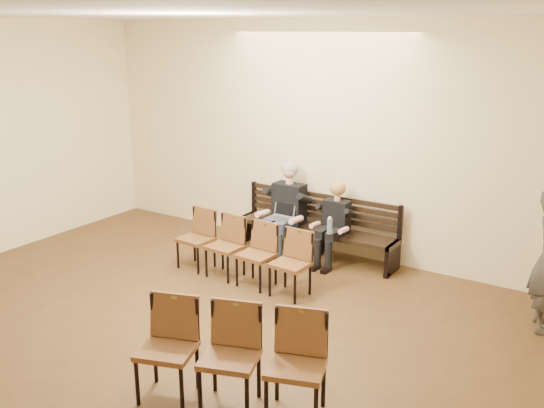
% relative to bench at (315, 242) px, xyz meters
% --- Properties ---
extents(ground, '(10.00, 10.00, 0.00)m').
position_rel_bench_xyz_m(ground, '(-0.15, -4.65, -0.23)').
color(ground, '#54391D').
rests_on(ground, ground).
extents(room_walls, '(8.02, 10.01, 3.51)m').
position_rel_bench_xyz_m(room_walls, '(-0.15, -3.86, 2.31)').
color(room_walls, '#FCE7B5').
rests_on(room_walls, ground).
extents(bench, '(2.60, 0.90, 0.45)m').
position_rel_bench_xyz_m(bench, '(0.00, 0.00, 0.00)').
color(bench, black).
rests_on(bench, ground).
extents(seated_man, '(0.60, 0.83, 1.44)m').
position_rel_bench_xyz_m(seated_man, '(-0.45, -0.12, 0.49)').
color(seated_man, black).
rests_on(seated_man, ground).
extents(seated_woman, '(0.46, 0.64, 1.08)m').
position_rel_bench_xyz_m(seated_woman, '(0.37, -0.12, 0.31)').
color(seated_woman, black).
rests_on(seated_woman, ground).
extents(laptop, '(0.39, 0.33, 0.25)m').
position_rel_bench_xyz_m(laptop, '(-0.43, -0.32, 0.35)').
color(laptop, silver).
rests_on(laptop, bench).
extents(water_bottle, '(0.08, 0.08, 0.25)m').
position_rel_bench_xyz_m(water_bottle, '(0.46, -0.42, 0.35)').
color(water_bottle, silver).
rests_on(water_bottle, bench).
extents(bag, '(0.42, 0.33, 0.27)m').
position_rel_bench_xyz_m(bag, '(-0.11, 0.10, -0.09)').
color(bag, black).
rests_on(bag, ground).
extents(chair_row_front, '(2.11, 0.58, 0.86)m').
position_rel_bench_xyz_m(chair_row_front, '(-0.39, -1.39, 0.21)').
color(chair_row_front, brown).
rests_on(chair_row_front, ground).
extents(chair_row_back, '(1.80, 1.05, 0.96)m').
position_rel_bench_xyz_m(chair_row_back, '(1.22, -3.78, 0.26)').
color(chair_row_back, brown).
rests_on(chair_row_back, ground).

